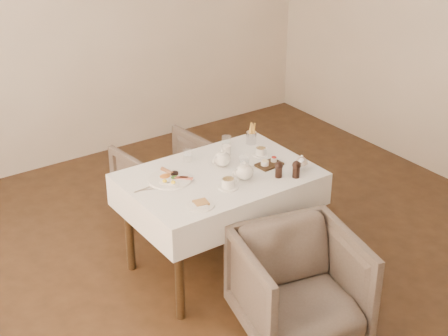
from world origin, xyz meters
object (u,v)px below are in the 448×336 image
armchair_near (299,286)px  breakfast_plate (170,178)px  table (219,189)px  teapot_centre (222,158)px  armchair_far (168,181)px

armchair_near → breakfast_plate: (-0.33, 0.98, 0.43)m
armchair_near → breakfast_plate: size_ratio=2.51×
table → breakfast_plate: 0.37m
breakfast_plate → armchair_near: bearing=-56.7°
table → armchair_near: bearing=-89.6°
teapot_centre → breakfast_plate: bearing=170.1°
table → armchair_far: 0.91m
teapot_centre → table: bearing=-140.1°
armchair_far → teapot_centre: teapot_centre is taller
breakfast_plate → teapot_centre: teapot_centre is taller
breakfast_plate → teapot_centre: (0.41, -0.03, 0.06)m
armchair_far → teapot_centre: (0.01, -0.76, 0.50)m
table → armchair_far: size_ratio=1.83×
armchair_far → teapot_centre: bearing=84.7°
armchair_near → teapot_centre: 1.07m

